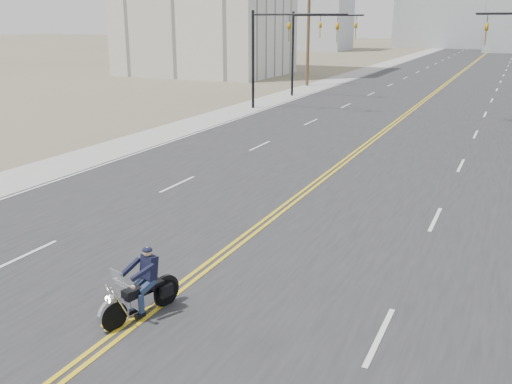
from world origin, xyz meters
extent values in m
plane|color=#776D56|center=(0.00, 0.00, 0.00)|extent=(400.00, 400.00, 0.00)
cube|color=#303033|center=(0.00, 70.00, 0.01)|extent=(20.00, 200.00, 0.01)
cube|color=#A5A5A0|center=(-11.50, 70.00, 0.01)|extent=(3.00, 200.00, 0.01)
cylinder|color=black|center=(-11.00, 32.00, 3.50)|extent=(0.20, 0.20, 7.00)
cylinder|color=black|center=(-7.50, 32.00, 6.70)|extent=(7.00, 0.14, 0.14)
imported|color=#BF8C0C|center=(-8.20, 32.00, 6.05)|extent=(0.21, 0.26, 1.30)
imported|color=#BF8C0C|center=(-4.70, 32.00, 6.05)|extent=(0.21, 0.26, 1.30)
imported|color=#BF8C0C|center=(4.70, 32.00, 6.05)|extent=(0.21, 0.26, 1.30)
cylinder|color=black|center=(-11.00, 40.00, 3.50)|extent=(0.20, 0.20, 7.00)
cylinder|color=black|center=(-8.00, 40.00, 6.70)|extent=(6.00, 0.14, 0.14)
imported|color=#BF8C0C|center=(-8.60, 40.00, 6.05)|extent=(0.21, 0.26, 1.30)
imported|color=#BF8C0C|center=(-5.60, 40.00, 6.05)|extent=(0.21, 0.26, 1.30)
cylinder|color=brown|center=(-12.50, 48.00, 5.25)|extent=(0.30, 0.30, 10.50)
cube|color=#ADB2B7|center=(-50.00, 130.00, 8.00)|extent=(12.00, 12.00, 16.00)
camera|label=1|loc=(7.05, -6.61, 6.35)|focal=40.00mm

